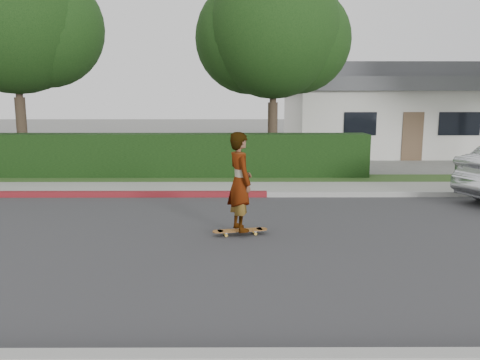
% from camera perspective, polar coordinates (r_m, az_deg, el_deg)
% --- Properties ---
extents(ground, '(120.00, 120.00, 0.00)m').
position_cam_1_polar(ground, '(8.67, -1.73, -7.57)').
color(ground, slate).
rests_on(ground, ground).
extents(road, '(60.00, 8.00, 0.01)m').
position_cam_1_polar(road, '(8.67, -1.73, -7.54)').
color(road, '#2D2D30').
rests_on(road, ground).
extents(curb_near, '(60.00, 0.20, 0.15)m').
position_cam_1_polar(curb_near, '(4.87, -3.07, -21.07)').
color(curb_near, '#9E9E99').
rests_on(curb_near, ground).
extents(curb_far, '(60.00, 0.20, 0.15)m').
position_cam_1_polar(curb_far, '(12.63, -1.26, -1.76)').
color(curb_far, '#9E9E99').
rests_on(curb_far, ground).
extents(curb_red_section, '(12.00, 0.21, 0.15)m').
position_cam_1_polar(curb_red_section, '(13.67, -22.72, -1.63)').
color(curb_red_section, maroon).
rests_on(curb_red_section, ground).
extents(sidewalk_far, '(60.00, 1.60, 0.12)m').
position_cam_1_polar(sidewalk_far, '(13.52, -1.19, -1.07)').
color(sidewalk_far, gray).
rests_on(sidewalk_far, ground).
extents(planting_strip, '(60.00, 1.60, 0.10)m').
position_cam_1_polar(planting_strip, '(15.10, -1.09, 0.01)').
color(planting_strip, '#2D4C1E').
rests_on(planting_strip, ground).
extents(hedge, '(15.00, 1.00, 1.50)m').
position_cam_1_polar(hedge, '(15.92, -11.94, 2.85)').
color(hedge, black).
rests_on(hedge, ground).
extents(tree_left, '(5.99, 5.21, 8.00)m').
position_cam_1_polar(tree_left, '(18.85, -25.67, 16.93)').
color(tree_left, '#33261C').
rests_on(tree_left, ground).
extents(tree_center, '(5.66, 4.84, 7.44)m').
position_cam_1_polar(tree_center, '(17.67, 4.03, 17.18)').
color(tree_center, '#33261C').
rests_on(tree_center, ground).
extents(house, '(10.60, 8.60, 4.30)m').
position_cam_1_polar(house, '(25.50, 17.70, 8.09)').
color(house, beige).
rests_on(house, ground).
extents(skateboard, '(1.09, 0.41, 0.10)m').
position_cam_1_polar(skateboard, '(9.07, 0.01, -6.18)').
color(skateboard, gold).
rests_on(skateboard, ground).
extents(skateboarder, '(0.67, 0.80, 1.89)m').
position_cam_1_polar(skateboarder, '(8.85, 0.01, -0.20)').
color(skateboarder, white).
rests_on(skateboarder, skateboard).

